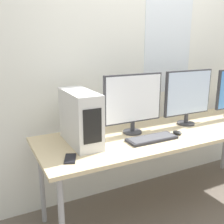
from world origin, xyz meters
TOP-DOWN VIEW (x-y plane):
  - wall_back at (0.00, 0.88)m, footprint 8.00×0.07m
  - desk at (0.00, 0.37)m, footprint 2.34×0.75m
  - pc_tower at (-0.82, 0.43)m, footprint 0.19×0.47m
  - monitor_main at (-0.35, 0.45)m, footprint 0.53×0.16m
  - monitor_right_near at (0.23, 0.43)m, footprint 0.51×0.16m
  - keyboard at (-0.30, 0.24)m, footprint 0.41×0.15m
  - mouse at (-0.03, 0.25)m, footprint 0.06×0.09m
  - cell_phone at (-0.98, 0.19)m, footprint 0.12×0.16m

SIDE VIEW (x-z plane):
  - desk at x=0.00m, z-range 0.33..1.09m
  - cell_phone at x=-0.98m, z-range 0.76..0.77m
  - keyboard at x=-0.30m, z-range 0.76..0.78m
  - mouse at x=-0.03m, z-range 0.76..0.79m
  - pc_tower at x=-0.82m, z-range 0.76..1.16m
  - monitor_main at x=-0.35m, z-range 0.79..1.29m
  - monitor_right_near at x=0.23m, z-range 0.79..1.29m
  - wall_back at x=0.00m, z-range 0.00..2.70m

